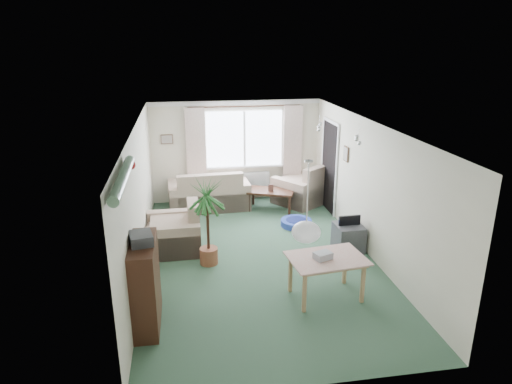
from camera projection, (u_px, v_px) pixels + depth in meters
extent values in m
plane|color=#32543D|center=(259.00, 258.00, 8.20)|extent=(6.50, 6.50, 0.00)
cube|color=white|center=(244.00, 139.00, 10.78)|extent=(1.80, 0.03, 1.30)
cube|color=black|center=(245.00, 106.00, 10.46)|extent=(2.60, 0.03, 0.03)
cube|color=beige|center=(196.00, 151.00, 10.58)|extent=(0.45, 0.08, 2.00)
cube|color=beige|center=(292.00, 147.00, 10.93)|extent=(0.45, 0.08, 2.00)
cube|color=white|center=(245.00, 184.00, 11.09)|extent=(1.20, 0.10, 0.55)
cube|color=black|center=(329.00, 167.00, 10.24)|extent=(0.03, 0.95, 2.00)
sphere|color=white|center=(306.00, 232.00, 5.61)|extent=(0.36, 0.36, 0.36)
cylinder|color=#196626|center=(123.00, 178.00, 5.03)|extent=(1.60, 1.60, 0.12)
sphere|color=silver|center=(319.00, 124.00, 8.54)|extent=(0.20, 0.20, 0.20)
sphere|color=silver|center=(358.00, 137.00, 7.46)|extent=(0.20, 0.20, 0.20)
cube|color=brown|center=(167.00, 139.00, 10.48)|extent=(0.28, 0.03, 0.22)
cube|color=brown|center=(346.00, 154.00, 9.13)|extent=(0.03, 0.24, 0.30)
cube|color=#BEA390|center=(209.00, 189.00, 10.52)|extent=(1.87, 1.06, 0.91)
cube|color=beige|center=(301.00, 184.00, 10.83)|extent=(1.45, 1.43, 0.95)
cube|color=#C5B295|center=(173.00, 227.00, 8.40)|extent=(0.98, 1.03, 0.91)
cube|color=black|center=(271.00, 200.00, 10.47)|extent=(1.17, 0.91, 0.46)
cube|color=brown|center=(271.00, 188.00, 10.30)|extent=(0.12, 0.05, 0.16)
cube|color=black|center=(145.00, 284.00, 6.12)|extent=(0.34, 1.01, 1.23)
cube|color=#313236|center=(141.00, 239.00, 5.87)|extent=(0.34, 0.40, 0.14)
cylinder|color=#214D1A|center=(208.00, 222.00, 7.75)|extent=(0.75, 0.75, 1.57)
cube|color=#9C7455|center=(326.00, 278.00, 6.86)|extent=(1.09, 0.80, 0.64)
cube|color=#AEADB8|center=(323.00, 256.00, 6.71)|extent=(0.30, 0.25, 0.12)
cube|color=#35353A|center=(348.00, 237.00, 8.45)|extent=(0.50, 0.55, 0.49)
cylinder|color=navy|center=(296.00, 223.00, 9.59)|extent=(0.79, 0.79, 0.13)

